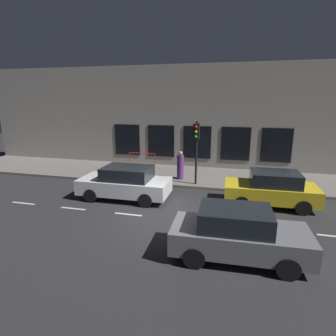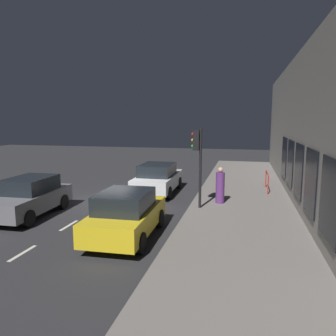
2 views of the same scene
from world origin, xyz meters
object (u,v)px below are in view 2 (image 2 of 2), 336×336
traffic_light (197,151)px  pedestrian_0 (220,187)px  parked_car_2 (29,197)px  parked_car_3 (158,178)px  parked_car_0 (126,214)px

traffic_light → pedestrian_0: traffic_light is taller
traffic_light → parked_car_2: traffic_light is taller
parked_car_2 → parked_car_3: bearing=-129.3°
parked_car_2 → parked_car_3: size_ratio=0.95×
traffic_light → parked_car_0: bearing=-116.3°
traffic_light → parked_car_2: size_ratio=0.84×
parked_car_2 → pedestrian_0: 8.17m
traffic_light → parked_car_0: 4.51m
parked_car_3 → pedestrian_0: 3.99m
parked_car_0 → parked_car_3: same height
traffic_light → parked_car_2: (-6.56, -2.28, -1.83)m
pedestrian_0 → parked_car_0: bearing=-79.3°
traffic_light → pedestrian_0: bearing=48.5°
traffic_light → parked_car_0: traffic_light is taller
parked_car_2 → traffic_light: bearing=-162.9°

